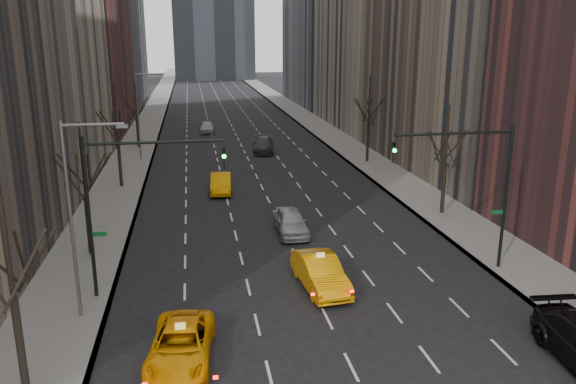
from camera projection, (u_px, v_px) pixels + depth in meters
name	position (u px, v px, depth m)	size (l,w,h in m)	color
sidewalk_left	(147.00, 125.00, 82.75)	(4.50, 320.00, 0.15)	slate
sidewalk_right	(310.00, 121.00, 86.75)	(4.50, 320.00, 0.15)	slate
tree_lw_a	(14.00, 300.00, 19.07)	(3.36, 3.50, 8.28)	black
tree_lw_b	(86.00, 195.00, 32.41)	(3.36, 3.50, 7.82)	black
tree_lw_c	(118.00, 141.00, 47.53)	(3.36, 3.50, 8.74)	black
tree_lw_d	(137.00, 118.00, 64.76)	(3.36, 3.50, 7.36)	black
tree_rw_b	(445.00, 165.00, 40.14)	(3.36, 3.50, 7.82)	black
tree_rw_c	(368.00, 124.00, 57.16)	(3.36, 3.50, 8.74)	black
traffic_mast_left	(124.00, 190.00, 26.71)	(6.69, 0.39, 8.00)	black
traffic_mast_right	(479.00, 175.00, 29.69)	(6.69, 0.39, 8.00)	black
streetlight_near	(77.00, 201.00, 24.50)	(2.83, 0.22, 9.00)	slate
streetlight_far	(141.00, 107.00, 57.75)	(2.83, 0.22, 9.00)	slate
taxi_suv	(181.00, 345.00, 22.25)	(2.41, 5.22, 1.45)	#FFA505
taxi_sedan	(320.00, 272.00, 28.82)	(1.81, 5.19, 1.71)	#FFA205
silver_sedan_ahead	(291.00, 222.00, 36.92)	(1.92, 4.77, 1.62)	#A8ABB0
far_taxi	(221.00, 183.00, 46.85)	(1.66, 4.76, 1.57)	#FFA805
far_suv_grey	(263.00, 145.00, 63.35)	(2.32, 5.70, 1.65)	#313137
far_car_white	(207.00, 127.00, 76.31)	(1.81, 4.50, 1.53)	#BBBBBB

